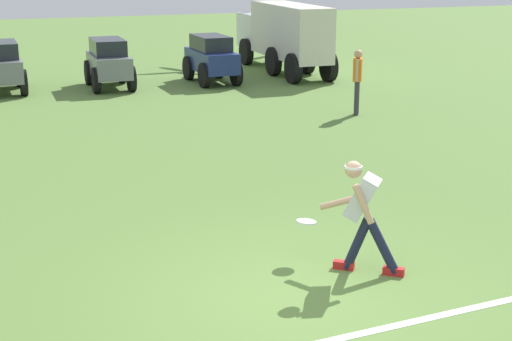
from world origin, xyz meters
TOP-DOWN VIEW (x-y plane):
  - ground_plane at (0.00, 0.00)m, footprint 80.00×80.00m
  - field_line_paint at (0.00, -1.06)m, footprint 21.10×1.82m
  - frisbee_thrower at (1.09, 0.45)m, footprint 0.82×0.90m
  - frisbee_in_flight at (0.63, 1.07)m, footprint 0.32×0.32m
  - teammate_near_sideline at (5.41, 9.07)m, footprint 0.35×0.46m
  - parked_car_slot_b at (-2.45, 15.24)m, footprint 1.18×2.36m
  - parked_car_slot_c at (0.47, 14.93)m, footprint 1.19×2.36m
  - parked_car_slot_d at (3.50, 14.81)m, footprint 1.24×2.38m
  - box_truck at (6.30, 16.03)m, footprint 1.39×5.90m

SIDE VIEW (x-z plane):
  - ground_plane at x=0.00m, z-range 0.00..0.00m
  - field_line_paint at x=0.00m, z-range 0.00..0.01m
  - frisbee_in_flight at x=0.63m, z-range 0.47..0.52m
  - parked_car_slot_b at x=-2.45m, z-range 0.04..1.44m
  - parked_car_slot_c at x=0.47m, z-range 0.04..1.44m
  - parked_car_slot_d at x=3.50m, z-range 0.04..1.44m
  - frisbee_thrower at x=1.09m, z-range 0.09..1.49m
  - teammate_near_sideline at x=5.41m, z-range 0.16..1.72m
  - box_truck at x=6.30m, z-range 0.13..2.33m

